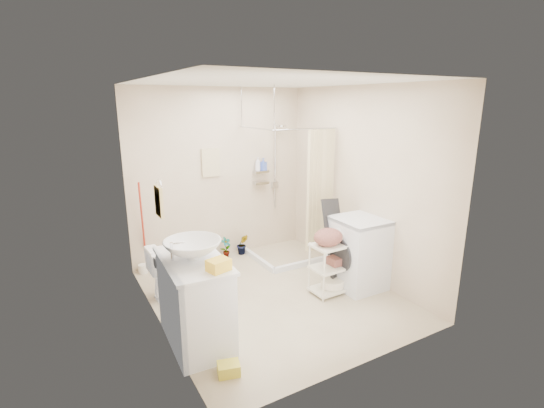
{
  "coord_description": "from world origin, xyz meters",
  "views": [
    {
      "loc": [
        -2.27,
        -3.95,
        2.39
      ],
      "look_at": [
        0.14,
        0.25,
        1.12
      ],
      "focal_mm": 26.0,
      "sensor_mm": 36.0,
      "label": 1
    }
  ],
  "objects_px": {
    "washing_machine": "(359,252)",
    "laundry_rack": "(333,263)",
    "toilet": "(176,270)",
    "vanity": "(195,301)"
  },
  "relations": [
    {
      "from": "washing_machine",
      "to": "laundry_rack",
      "type": "distance_m",
      "value": 0.42
    },
    {
      "from": "toilet",
      "to": "washing_machine",
      "type": "bearing_deg",
      "value": -114.71
    },
    {
      "from": "vanity",
      "to": "washing_machine",
      "type": "height_order",
      "value": "washing_machine"
    },
    {
      "from": "vanity",
      "to": "toilet",
      "type": "xyz_separation_m",
      "value": [
        0.12,
        1.08,
        -0.11
      ]
    },
    {
      "from": "vanity",
      "to": "laundry_rack",
      "type": "bearing_deg",
      "value": 7.78
    },
    {
      "from": "washing_machine",
      "to": "laundry_rack",
      "type": "relative_size",
      "value": 1.17
    },
    {
      "from": "vanity",
      "to": "laundry_rack",
      "type": "relative_size",
      "value": 1.29
    },
    {
      "from": "washing_machine",
      "to": "laundry_rack",
      "type": "height_order",
      "value": "washing_machine"
    },
    {
      "from": "vanity",
      "to": "laundry_rack",
      "type": "distance_m",
      "value": 1.9
    },
    {
      "from": "washing_machine",
      "to": "laundry_rack",
      "type": "xyz_separation_m",
      "value": [
        -0.41,
        0.02,
        -0.07
      ]
    }
  ]
}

